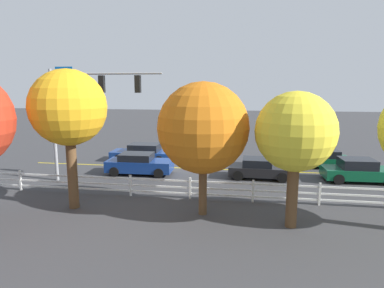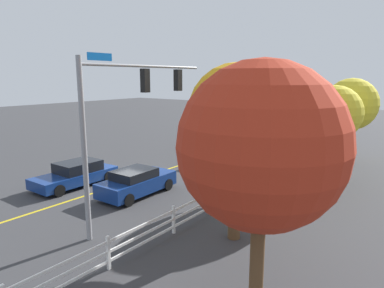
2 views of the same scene
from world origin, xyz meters
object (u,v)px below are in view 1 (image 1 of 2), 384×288
object	(u,v)px
car_3	(359,171)
tree_3	(203,128)
tree_1	(68,109)
car_2	(322,158)
car_4	(143,152)
car_1	(259,169)
car_0	(139,164)
tree_2	(295,133)

from	to	relation	value
car_3	tree_3	world-z (taller)	tree_3
tree_1	tree_3	distance (m)	6.35
car_2	tree_3	distance (m)	13.28
car_4	car_1	bearing A→B (deg)	156.31
tree_1	car_4	bearing A→B (deg)	-91.37
car_0	car_2	xyz separation A→B (m)	(-12.63, -3.92, -0.06)
car_2	tree_3	bearing A→B (deg)	52.77
car_0	tree_1	xyz separation A→B (m)	(1.22, 6.59, 4.12)
tree_2	car_0	bearing A→B (deg)	-39.33
tree_1	car_2	bearing A→B (deg)	-142.82
car_2	car_0	bearing A→B (deg)	16.00
car_0	car_1	xyz separation A→B (m)	(-7.95, -0.18, -0.07)
car_2	tree_2	size ratio (longest dim) A/B	0.70
tree_2	car_4	bearing A→B (deg)	-48.73
car_4	tree_1	distance (m)	11.33
car_3	tree_2	distance (m)	9.79
car_1	car_2	bearing A→B (deg)	40.45
car_4	tree_1	size ratio (longest dim) A/B	0.72
car_0	tree_3	size ratio (longest dim) A/B	0.73
car_1	car_4	size ratio (longest dim) A/B	0.84
car_0	tree_1	bearing A→B (deg)	-101.87
car_1	car_4	world-z (taller)	car_4
car_2	car_3	bearing A→B (deg)	110.42
car_2	car_3	distance (m)	3.85
car_2	car_3	xyz separation A→B (m)	(-1.42, 3.58, 0.04)
car_4	tree_2	bearing A→B (deg)	130.53
car_0	car_1	distance (m)	7.95
car_3	car_4	xyz separation A→B (m)	(15.02, -3.62, -0.01)
car_4	tree_1	bearing A→B (deg)	87.89
car_1	tree_3	size ratio (longest dim) A/B	0.66
tree_3	tree_1	bearing A→B (deg)	1.00
car_0	car_4	xyz separation A→B (m)	(0.96, -3.95, -0.03)
car_1	tree_1	size ratio (longest dim) A/B	0.60
car_4	tree_2	xyz separation A→B (m)	(-9.88, 11.26, 3.33)
car_2	car_4	distance (m)	13.60
car_0	car_4	size ratio (longest dim) A/B	0.92
car_2	tree_1	size ratio (longest dim) A/B	0.60
car_1	car_4	distance (m)	9.68
car_2	tree_3	xyz separation A→B (m)	(7.55, 10.39, 3.37)
car_3	tree_3	bearing A→B (deg)	-144.62
car_3	tree_1	bearing A→B (deg)	-157.44
car_2	car_4	xyz separation A→B (m)	(13.60, -0.03, 0.03)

